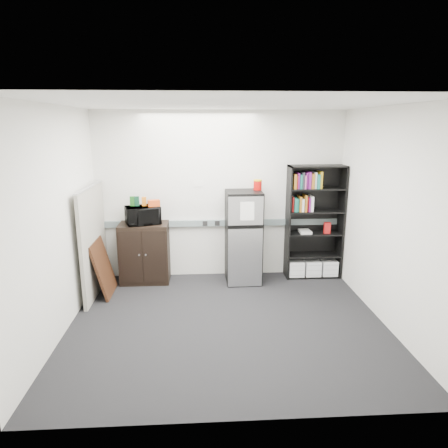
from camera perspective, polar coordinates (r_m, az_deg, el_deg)
The scene contains 18 objects.
floor at distance 5.27m, azimuth 0.45°, elevation -13.94°, with size 4.00×4.00×0.00m, color black.
wall_back at distance 6.50m, azimuth -0.57°, elevation 4.08°, with size 4.00×0.02×2.70m, color silver.
wall_right at distance 5.32m, azimuth 22.54°, elevation 0.74°, with size 0.02×3.50×2.70m, color silver.
wall_left at distance 5.07m, azimuth -22.70°, elevation 0.12°, with size 0.02×3.50×2.70m, color silver.
ceiling at distance 4.66m, azimuth 0.52°, elevation 16.81°, with size 4.00×3.50×0.02m, color white.
electrical_raceway at distance 6.57m, azimuth -0.55°, elevation 0.16°, with size 3.92×0.05×0.10m, color slate.
wall_note at distance 6.46m, azimuth -3.69°, elevation 5.78°, with size 0.14×0.00×0.10m, color white.
bookshelf at distance 6.67m, azimuth 12.76°, elevation 0.14°, with size 0.90×0.34×1.85m.
cubicle_partition at distance 6.17m, azimuth -18.16°, elevation -2.31°, with size 0.06×1.30×1.62m.
cabinet at distance 6.53m, azimuth -11.25°, elevation -4.04°, with size 0.77×0.51×0.96m.
microwave at distance 6.35m, azimuth -11.53°, elevation 1.25°, with size 0.51×0.35×0.28m, color black.
snack_box_a at distance 6.36m, azimuth -12.96°, elevation 3.19°, with size 0.07×0.05×0.15m, color #175117.
snack_box_b at distance 6.35m, azimuth -12.34°, elevation 3.21°, with size 0.07×0.05×0.15m, color #0C3520.
snack_box_c at distance 6.34m, azimuth -11.35°, elevation 3.18°, with size 0.07×0.05×0.14m, color orange.
snack_bag at distance 6.27m, azimuth -10.00°, elevation 2.95°, with size 0.18×0.10×0.10m, color #C94414.
refrigerator at distance 6.35m, azimuth 2.80°, elevation -1.88°, with size 0.56×0.59×1.47m.
coffee_can at distance 6.33m, azimuth 4.83°, elevation 5.70°, with size 0.13×0.13×0.18m.
framed_poster at distance 6.20m, azimuth -16.83°, elevation -5.94°, with size 0.24×0.65×0.82m.
Camera 1 is at (-0.32, -4.65, 2.47)m, focal length 32.00 mm.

